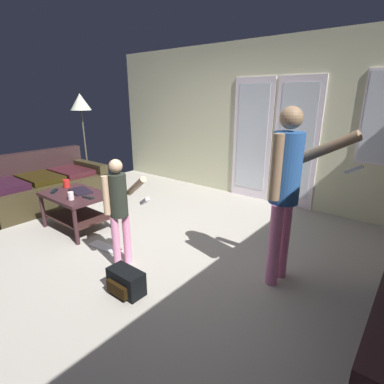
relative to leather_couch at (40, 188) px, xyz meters
The scene contains 14 objects.
ground_plane 2.39m from the leather_couch, ahead, with size 6.11×4.95×0.02m, color #A59F93.
wall_back_with_doors 3.70m from the leather_couch, 46.57° to the left, with size 6.11×0.09×2.63m.
leather_couch is the anchor object (origin of this frame).
coffee_table 1.33m from the leather_couch, ahead, with size 0.89×0.61×0.50m.
person_adult 4.03m from the leather_couch, ahead, with size 0.71×0.45×1.66m.
person_child 2.59m from the leather_couch, ahead, with size 0.51×0.31×1.15m.
floor_lamp 1.74m from the leather_couch, 107.62° to the left, with size 0.38×0.38×1.78m.
backpack 3.01m from the leather_couch, 12.17° to the right, with size 0.35×0.22×0.23m.
loose_keyboard 2.11m from the leather_couch, ahead, with size 0.45×0.17×0.02m.
laptop_closed 1.34m from the leather_couch, ahead, with size 0.35×0.21×0.03m, color black.
cup_near_edge 1.01m from the leather_couch, ahead, with size 0.09×0.09×0.11m, color red.
cup_by_laptop 1.56m from the leather_couch, 10.75° to the right, with size 0.07×0.07×0.10m, color white.
tv_remote_black 1.10m from the leather_couch, 14.07° to the right, with size 0.17×0.05×0.02m, color black.
dvd_remote_slim 1.65m from the leather_couch, ahead, with size 0.17×0.05×0.02m, color black.
Camera 1 is at (2.50, -2.22, 1.73)m, focal length 27.79 mm.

